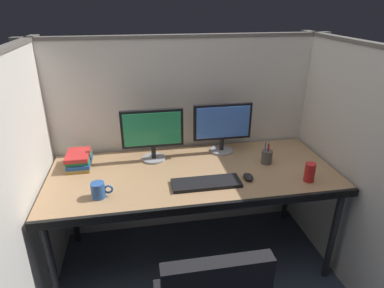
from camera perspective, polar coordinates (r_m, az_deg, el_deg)
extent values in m
plane|color=#2D3847|center=(2.40, 1.59, -24.15)|extent=(8.00, 8.00, 0.00)
cube|color=beige|center=(2.54, -1.55, 0.63)|extent=(2.20, 0.05, 1.55)
cube|color=#605B56|center=(2.33, -1.77, 18.62)|extent=(2.21, 0.06, 0.02)
cube|color=beige|center=(2.13, -26.80, -7.11)|extent=(0.05, 1.40, 1.55)
cube|color=beige|center=(2.42, 24.55, -2.88)|extent=(0.05, 1.40, 1.55)
cube|color=#605B56|center=(2.21, 28.17, 15.61)|extent=(0.06, 1.41, 0.02)
cube|color=#997551|center=(2.17, 0.23, -5.36)|extent=(1.90, 0.80, 0.04)
cube|color=black|center=(1.85, 2.40, -11.29)|extent=(1.90, 0.02, 0.05)
cylinder|color=black|center=(2.16, -23.46, -20.03)|extent=(0.04, 0.04, 0.70)
cylinder|color=black|center=(2.42, 23.75, -14.68)|extent=(0.04, 0.04, 0.70)
cylinder|color=black|center=(2.68, -20.53, -9.99)|extent=(0.04, 0.04, 0.70)
cylinder|color=black|center=(2.90, 16.69, -6.71)|extent=(0.04, 0.04, 0.70)
cylinder|color=gray|center=(2.33, -6.78, -2.54)|extent=(0.17, 0.17, 0.01)
cylinder|color=black|center=(2.31, -6.84, -1.39)|extent=(0.03, 0.03, 0.09)
cube|color=black|center=(2.24, -7.07, 2.77)|extent=(0.43, 0.03, 0.27)
cube|color=#268C59|center=(2.22, -7.04, 2.60)|extent=(0.39, 0.01, 0.23)
cylinder|color=gray|center=(2.44, 5.23, -1.13)|extent=(0.17, 0.17, 0.01)
cylinder|color=black|center=(2.42, 5.28, -0.01)|extent=(0.03, 0.03, 0.09)
cube|color=black|center=(2.35, 5.44, 3.98)|extent=(0.43, 0.03, 0.27)
cube|color=#3F72D8|center=(2.34, 5.56, 3.83)|extent=(0.39, 0.01, 0.23)
cube|color=black|center=(2.01, 2.55, -6.94)|extent=(0.43, 0.15, 0.02)
ellipsoid|color=black|center=(2.09, 9.95, -5.76)|extent=(0.06, 0.10, 0.03)
cylinder|color=#59595B|center=(2.10, 9.81, -5.22)|extent=(0.01, 0.01, 0.01)
cylinder|color=#4C4742|center=(2.30, 13.14, -2.25)|extent=(0.08, 0.08, 0.09)
cylinder|color=red|center=(2.28, 13.39, -1.66)|extent=(0.01, 0.01, 0.14)
cylinder|color=#263FB2|center=(2.29, 12.83, -1.31)|extent=(0.01, 0.01, 0.15)
cylinder|color=black|center=(2.29, 13.29, -1.54)|extent=(0.01, 0.01, 0.14)
cylinder|color=red|center=(2.15, 20.18, -4.74)|extent=(0.07, 0.07, 0.12)
cylinder|color=#264C8C|center=(1.95, -16.34, -7.88)|extent=(0.08, 0.08, 0.09)
torus|color=#264C8C|center=(1.94, -14.63, -7.79)|extent=(0.06, 0.01, 0.06)
cube|color=olive|center=(2.34, -19.30, -3.62)|extent=(0.15, 0.21, 0.02)
cube|color=#1E478C|center=(2.33, -19.32, -3.04)|extent=(0.15, 0.21, 0.03)
cube|color=#26723F|center=(2.33, -19.46, -2.31)|extent=(0.15, 0.21, 0.03)
cube|color=#B22626|center=(2.31, -19.63, -1.84)|extent=(0.15, 0.21, 0.03)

